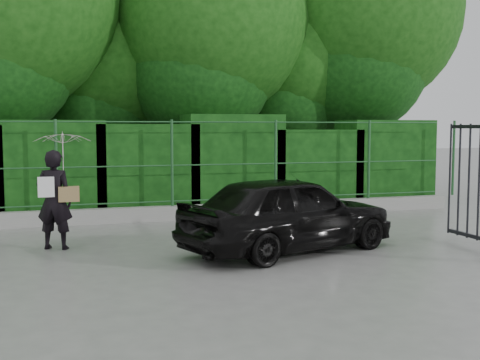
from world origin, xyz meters
name	(u,v)px	position (x,y,z in m)	size (l,w,h in m)	color
ground	(207,270)	(0.00, 0.00, 0.00)	(80.00, 80.00, 0.00)	gray
kerb	(153,214)	(0.00, 4.50, 0.15)	(14.00, 0.25, 0.30)	#9E9E99
fence	(163,163)	(0.22, 4.50, 1.20)	(14.13, 0.06, 1.80)	#225329
hedge	(148,169)	(0.05, 5.50, 1.02)	(14.20, 1.20, 2.23)	black
trees	(175,23)	(1.14, 7.74, 4.62)	(17.10, 6.15, 8.08)	black
woman	(60,172)	(-1.86, 2.13, 1.23)	(0.94, 0.91, 1.88)	black
car	(289,213)	(1.52, 0.82, 0.61)	(1.44, 3.58, 1.22)	black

